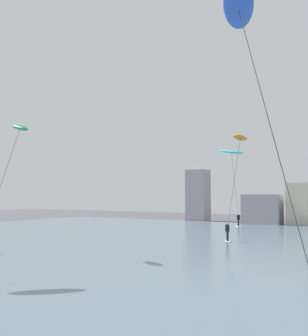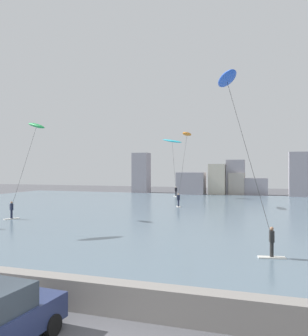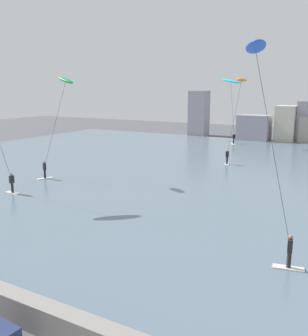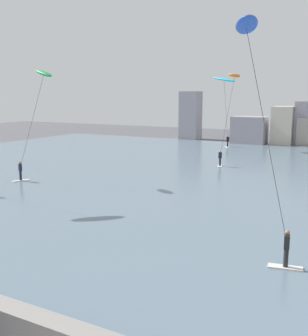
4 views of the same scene
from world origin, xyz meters
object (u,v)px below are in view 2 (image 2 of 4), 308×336
Objects in this scene: kitesurfer_blue at (231,95)px; kitesurfer_green at (33,138)px; kitesurfer_orange at (186,140)px; kitesurfer_cyan at (172,145)px.

kitesurfer_blue is 1.12× the size of kitesurfer_green.
kitesurfer_orange is at bearing 51.00° from kitesurfer_green.
kitesurfer_green is at bearing 159.23° from kitesurfer_blue.
kitesurfer_cyan is at bearing 75.85° from kitesurfer_green.
kitesurfer_cyan is 27.72m from kitesurfer_green.
kitesurfer_green is at bearing -104.15° from kitesurfer_cyan.
kitesurfer_cyan is 36.53m from kitesurfer_blue.
kitesurfer_cyan is at bearing 112.44° from kitesurfer_orange.
kitesurfer_green is (-19.48, 7.39, -1.49)m from kitesurfer_blue.
kitesurfer_orange is 18.81m from kitesurfer_green.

